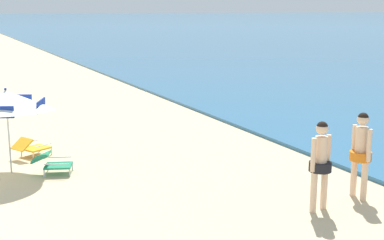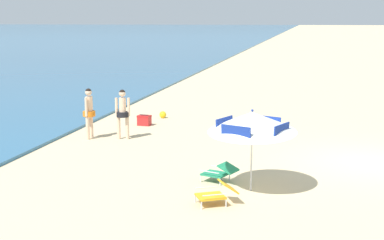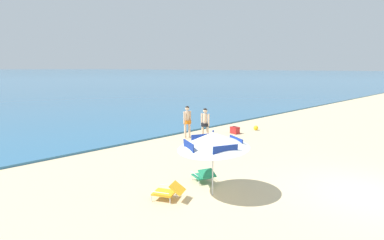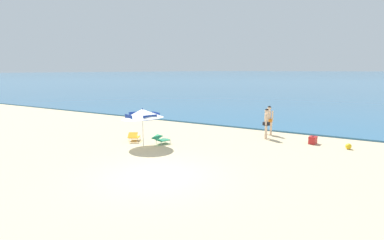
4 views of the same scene
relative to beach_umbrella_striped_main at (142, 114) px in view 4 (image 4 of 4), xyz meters
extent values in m
plane|color=#D1BA8E|center=(3.30, -3.18, -1.70)|extent=(800.00, 800.00, 0.00)
cube|color=#2D668E|center=(3.30, 407.13, -1.65)|extent=(800.00, 800.00, 0.10)
cylinder|color=silver|center=(0.00, 0.00, -0.73)|extent=(0.04, 0.04, 1.94)
cone|color=white|center=(0.00, 0.00, 0.00)|extent=(2.36, 2.33, 0.65)
cube|color=navy|center=(0.29, 0.71, -0.11)|extent=(0.71, 0.33, 0.27)
cube|color=navy|center=(-0.71, 0.29, -0.11)|extent=(0.33, 0.71, 0.27)
cube|color=navy|center=(-0.29, -0.71, -0.11)|extent=(0.71, 0.33, 0.27)
cube|color=navy|center=(0.71, -0.29, -0.11)|extent=(0.33, 0.71, 0.27)
sphere|color=navy|center=(0.00, 0.00, 0.27)|extent=(0.06, 0.06, 0.06)
cube|color=gold|center=(-1.25, 0.77, -1.50)|extent=(0.74, 0.77, 0.04)
cube|color=gold|center=(-1.05, 0.40, -1.30)|extent=(0.61, 0.56, 0.27)
cylinder|color=silver|center=(-1.60, 0.91, -1.61)|extent=(0.03, 0.03, 0.18)
cylinder|color=silver|center=(-1.16, 1.14, -1.61)|extent=(0.03, 0.03, 0.18)
cylinder|color=silver|center=(-1.33, 0.41, -1.61)|extent=(0.03, 0.03, 0.18)
cylinder|color=silver|center=(-0.90, 0.64, -1.61)|extent=(0.03, 0.03, 0.18)
cylinder|color=silver|center=(-1.49, 0.64, -1.38)|extent=(0.27, 0.49, 0.02)
cylinder|color=silver|center=(-1.00, 0.91, -1.38)|extent=(0.27, 0.49, 0.02)
cube|color=#1E7F56|center=(0.56, 0.98, -1.50)|extent=(0.69, 0.74, 0.04)
cube|color=#1E7F56|center=(0.43, 0.62, -1.28)|extent=(0.60, 0.55, 0.20)
cylinder|color=silver|center=(0.42, 1.33, -1.61)|extent=(0.03, 0.03, 0.18)
cylinder|color=silver|center=(0.88, 1.16, -1.61)|extent=(0.03, 0.03, 0.18)
cylinder|color=silver|center=(0.23, 0.79, -1.61)|extent=(0.03, 0.03, 0.18)
cylinder|color=silver|center=(0.69, 0.63, -1.61)|extent=(0.03, 0.03, 0.18)
cylinder|color=silver|center=(0.29, 1.07, -1.38)|extent=(0.21, 0.52, 0.02)
cylinder|color=silver|center=(0.82, 0.88, -1.38)|extent=(0.21, 0.52, 0.02)
cylinder|color=beige|center=(4.96, 4.81, -1.27)|extent=(0.12, 0.12, 0.84)
cylinder|color=beige|center=(4.90, 5.10, -1.27)|extent=(0.12, 0.12, 0.84)
cylinder|color=black|center=(4.93, 4.95, -0.83)|extent=(0.42, 0.42, 0.18)
cylinder|color=beige|center=(4.93, 4.95, -0.55)|extent=(0.23, 0.23, 0.60)
cylinder|color=beige|center=(4.97, 4.75, -0.57)|extent=(0.09, 0.09, 0.63)
cylinder|color=beige|center=(4.89, 5.16, -0.57)|extent=(0.09, 0.09, 0.63)
sphere|color=beige|center=(4.93, 4.95, -0.10)|extent=(0.23, 0.23, 0.23)
sphere|color=black|center=(4.93, 4.95, -0.08)|extent=(0.21, 0.21, 0.21)
cylinder|color=beige|center=(4.59, 6.11, -1.27)|extent=(0.13, 0.13, 0.86)
cylinder|color=beige|center=(4.89, 6.10, -1.27)|extent=(0.13, 0.13, 0.86)
cylinder|color=orange|center=(4.74, 6.11, -0.81)|extent=(0.43, 0.43, 0.18)
cylinder|color=beige|center=(4.74, 6.11, -0.53)|extent=(0.24, 0.24, 0.61)
cylinder|color=beige|center=(4.53, 6.12, -0.55)|extent=(0.09, 0.09, 0.65)
cylinder|color=beige|center=(4.96, 6.10, -0.55)|extent=(0.09, 0.09, 0.65)
sphere|color=beige|center=(4.74, 6.11, -0.07)|extent=(0.23, 0.23, 0.23)
sphere|color=black|center=(4.74, 6.11, -0.04)|extent=(0.21, 0.21, 0.21)
cube|color=red|center=(7.47, 4.96, -1.54)|extent=(0.39, 0.52, 0.32)
cube|color=red|center=(7.47, 4.96, -1.34)|extent=(0.41, 0.53, 0.08)
cylinder|color=black|center=(7.47, 4.96, -1.28)|extent=(0.06, 0.34, 0.02)
sphere|color=yellow|center=(9.19, 4.67, -1.55)|extent=(0.29, 0.29, 0.29)
camera|label=1|loc=(12.33, -1.22, 2.05)|focal=48.97mm
camera|label=2|loc=(-12.86, -1.28, 2.39)|focal=51.57mm
camera|label=3|loc=(-6.58, -5.86, 2.09)|focal=28.82mm
camera|label=4|loc=(9.85, -11.93, 2.21)|focal=28.48mm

